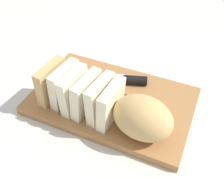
% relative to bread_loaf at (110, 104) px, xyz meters
% --- Properties ---
extents(ground_plane, '(3.00, 3.00, 0.00)m').
position_rel_bread_loaf_xyz_m(ground_plane, '(0.03, -0.07, -0.07)').
color(ground_plane, beige).
extents(cutting_board, '(0.43, 0.27, 0.02)m').
position_rel_bread_loaf_xyz_m(cutting_board, '(0.03, -0.07, -0.06)').
color(cutting_board, '#9E6B3D').
rests_on(cutting_board, ground_plane).
extents(bread_loaf, '(0.34, 0.13, 0.11)m').
position_rel_bread_loaf_xyz_m(bread_loaf, '(0.00, 0.00, 0.00)').
color(bread_loaf, tan).
rests_on(bread_loaf, cutting_board).
extents(bread_knife, '(0.28, 0.11, 0.03)m').
position_rel_bread_loaf_xyz_m(bread_knife, '(0.02, -0.14, -0.04)').
color(bread_knife, silver).
rests_on(bread_knife, cutting_board).
extents(crumb_near_knife, '(0.01, 0.01, 0.01)m').
position_rel_bread_loaf_xyz_m(crumb_near_knife, '(-0.03, -0.04, -0.05)').
color(crumb_near_knife, tan).
rests_on(crumb_near_knife, cutting_board).
extents(crumb_near_loaf, '(0.01, 0.01, 0.01)m').
position_rel_bread_loaf_xyz_m(crumb_near_loaf, '(-0.01, -0.10, -0.05)').
color(crumb_near_loaf, tan).
rests_on(crumb_near_loaf, cutting_board).
extents(crumb_stray_left, '(0.00, 0.00, 0.00)m').
position_rel_bread_loaf_xyz_m(crumb_stray_left, '(-0.01, -0.01, -0.05)').
color(crumb_stray_left, tan).
rests_on(crumb_stray_left, cutting_board).
extents(crumb_stray_right, '(0.00, 0.00, 0.00)m').
position_rel_bread_loaf_xyz_m(crumb_stray_right, '(0.04, -0.05, -0.05)').
color(crumb_stray_right, tan).
rests_on(crumb_stray_right, cutting_board).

